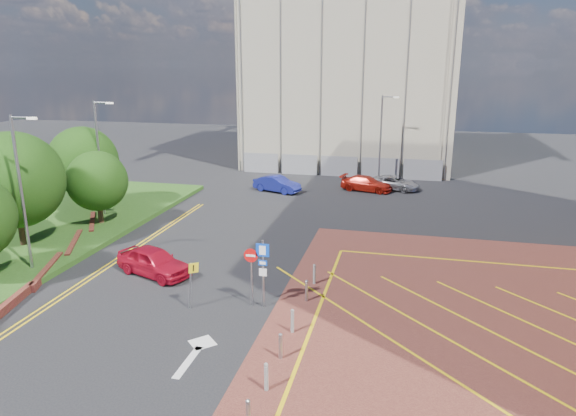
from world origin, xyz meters
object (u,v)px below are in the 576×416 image
(tree_c, at_px, (97,181))
(car_red_left, at_px, (154,261))
(tree_b, at_px, (14,180))
(sign_cluster, at_px, (258,266))
(lamp_left_far, at_px, (100,154))
(car_blue_back, at_px, (277,184))
(lamp_back, at_px, (381,136))
(car_silver_back, at_px, (394,183))
(lamp_left_near, at_px, (22,187))
(tree_d, at_px, (83,161))
(warning_sign, at_px, (191,279))
(car_red_back, at_px, (366,184))

(tree_c, distance_m, car_red_left, 10.32)
(tree_b, xyz_separation_m, sign_cluster, (15.80, -4.02, -2.28))
(lamp_left_far, distance_m, sign_cluster, 18.58)
(tree_b, xyz_separation_m, tree_c, (2.00, 5.00, -1.04))
(car_red_left, xyz_separation_m, car_blue_back, (1.73, 19.15, -0.05))
(tree_c, bearing_deg, lamp_left_far, 114.71)
(tree_c, relative_size, car_blue_back, 1.17)
(lamp_back, relative_size, car_silver_back, 1.82)
(lamp_left_near, distance_m, lamp_back, 30.80)
(tree_d, bearing_deg, tree_c, -45.00)
(lamp_left_near, relative_size, car_silver_back, 1.82)
(warning_sign, bearing_deg, car_silver_back, 72.46)
(tree_b, bearing_deg, tree_c, 68.20)
(lamp_left_near, distance_m, car_silver_back, 29.91)
(car_silver_back, bearing_deg, warning_sign, -179.23)
(tree_b, distance_m, car_blue_back, 20.97)
(tree_b, bearing_deg, tree_d, 97.13)
(car_red_left, height_order, car_blue_back, car_red_left)
(lamp_left_far, distance_m, car_blue_back, 15.01)
(tree_d, height_order, car_silver_back, tree_d)
(tree_c, height_order, lamp_left_far, lamp_left_far)
(tree_b, height_order, lamp_left_far, lamp_left_far)
(lamp_left_near, height_order, car_blue_back, lamp_left_near)
(tree_d, relative_size, sign_cluster, 1.90)
(tree_b, relative_size, lamp_left_far, 0.84)
(tree_d, distance_m, lamp_left_far, 2.44)
(warning_sign, bearing_deg, tree_b, 159.16)
(tree_b, distance_m, tree_d, 8.07)
(sign_cluster, relative_size, car_red_back, 0.71)
(car_blue_back, relative_size, car_silver_back, 0.96)
(lamp_left_far, height_order, car_blue_back, lamp_left_far)
(lamp_left_near, distance_m, warning_sign, 10.56)
(car_red_left, height_order, car_silver_back, car_red_left)
(lamp_back, distance_m, car_silver_back, 4.68)
(car_red_back, bearing_deg, car_red_left, 168.90)
(lamp_left_near, relative_size, warning_sign, 3.57)
(car_red_back, bearing_deg, lamp_left_near, 157.73)
(tree_d, xyz_separation_m, car_red_back, (19.65, 11.53, -3.22))
(car_red_left, distance_m, car_blue_back, 19.23)
(lamp_back, bearing_deg, warning_sign, -103.36)
(tree_c, xyz_separation_m, car_silver_back, (19.01, 15.59, -2.58))
(lamp_left_near, xyz_separation_m, lamp_back, (16.50, 26.00, -0.30))
(car_silver_back, bearing_deg, car_red_back, 132.48)
(tree_c, xyz_separation_m, warning_sign, (10.95, -9.93, -1.76))
(lamp_left_far, height_order, warning_sign, lamp_left_far)
(warning_sign, height_order, car_red_back, warning_sign)
(sign_cluster, height_order, car_silver_back, sign_cluster)
(lamp_back, relative_size, car_blue_back, 1.90)
(lamp_left_far, relative_size, warning_sign, 3.57)
(tree_c, relative_size, warning_sign, 2.19)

